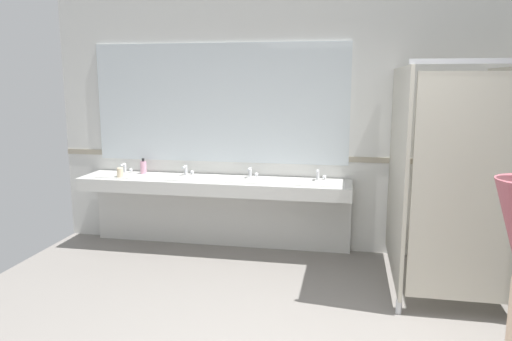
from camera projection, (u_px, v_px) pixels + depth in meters
The scene contains 7 objects.
wall_back at pixel (326, 124), 5.39m from camera, with size 6.25×0.12×2.86m, color silver.
wall_back_tile_band at pixel (325, 159), 5.39m from camera, with size 6.25×0.01×0.06m, color #9E937F.
vanity_counter at pixel (216, 197), 5.50m from camera, with size 3.02×0.54×0.94m.
mirror_panel at pixel (219, 103), 5.50m from camera, with size 2.92×0.02×1.33m, color silver.
bathroom_stalls at pixel (511, 179), 4.16m from camera, with size 1.89×1.50×2.06m.
soap_dispenser at pixel (143, 167), 5.69m from camera, with size 0.07×0.07×0.18m.
paper_cup at pixel (120, 173), 5.46m from camera, with size 0.07×0.07×0.11m, color beige.
Camera 1 is at (0.25, -2.56, 1.89)m, focal length 34.27 mm.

